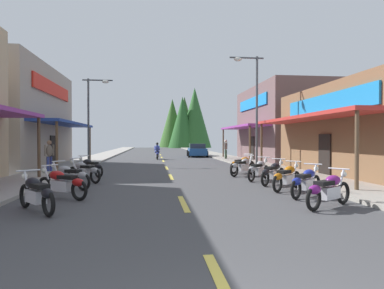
{
  "coord_description": "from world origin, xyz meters",
  "views": [
    {
      "loc": [
        -0.86,
        -1.97,
        1.83
      ],
      "look_at": [
        2.01,
        22.57,
        1.46
      ],
      "focal_mm": 31.2,
      "sensor_mm": 36.0,
      "label": 1
    }
  ],
  "objects_px": {
    "rider_cruising_lead": "(157,152)",
    "pedestrian_by_shop": "(226,148)",
    "motorcycle_parked_right_1": "(306,181)",
    "motorcycle_parked_left_2": "(69,176)",
    "motorcycle_parked_right_5": "(243,166)",
    "motorcycle_parked_left_4": "(90,167)",
    "motorcycle_parked_left_0": "(36,193)",
    "parked_car_curbside": "(197,150)",
    "motorcycle_parked_right_2": "(287,177)",
    "streetlamp_right": "(252,97)",
    "streetlamp_left": "(93,109)",
    "motorcycle_parked_right_3": "(273,172)",
    "pedestrian_browsing": "(49,154)",
    "motorcycle_parked_right_0": "(329,190)",
    "motorcycle_parked_right_6": "(242,164)",
    "motorcycle_parked_right_4": "(259,169)",
    "motorcycle_parked_left_1": "(62,183)",
    "motorcycle_parked_left_3": "(84,171)"
  },
  "relations": [
    {
      "from": "motorcycle_parked_right_2",
      "to": "parked_car_curbside",
      "type": "bearing_deg",
      "value": 48.45
    },
    {
      "from": "motorcycle_parked_left_0",
      "to": "motorcycle_parked_left_1",
      "type": "height_order",
      "value": "same"
    },
    {
      "from": "motorcycle_parked_left_0",
      "to": "motorcycle_parked_left_2",
      "type": "distance_m",
      "value": 3.92
    },
    {
      "from": "rider_cruising_lead",
      "to": "pedestrian_by_shop",
      "type": "bearing_deg",
      "value": -106.33
    },
    {
      "from": "streetlamp_left",
      "to": "pedestrian_by_shop",
      "type": "height_order",
      "value": "streetlamp_left"
    },
    {
      "from": "motorcycle_parked_left_1",
      "to": "streetlamp_left",
      "type": "bearing_deg",
      "value": -49.91
    },
    {
      "from": "parked_car_curbside",
      "to": "streetlamp_left",
      "type": "bearing_deg",
      "value": 144.15
    },
    {
      "from": "motorcycle_parked_right_6",
      "to": "motorcycle_parked_left_0",
      "type": "xyz_separation_m",
      "value": [
        -7.77,
        -9.0,
        0.0
      ]
    },
    {
      "from": "motorcycle_parked_right_3",
      "to": "motorcycle_parked_right_4",
      "type": "relative_size",
      "value": 0.97
    },
    {
      "from": "motorcycle_parked_right_2",
      "to": "motorcycle_parked_right_5",
      "type": "bearing_deg",
      "value": 51.6
    },
    {
      "from": "motorcycle_parked_right_5",
      "to": "motorcycle_parked_right_6",
      "type": "distance_m",
      "value": 1.43
    },
    {
      "from": "pedestrian_browsing",
      "to": "streetlamp_right",
      "type": "bearing_deg",
      "value": -134.45
    },
    {
      "from": "motorcycle_parked_right_3",
      "to": "parked_car_curbside",
      "type": "distance_m",
      "value": 22.11
    },
    {
      "from": "motorcycle_parked_right_1",
      "to": "parked_car_curbside",
      "type": "bearing_deg",
      "value": 49.51
    },
    {
      "from": "motorcycle_parked_left_0",
      "to": "streetlamp_right",
      "type": "bearing_deg",
      "value": -78.35
    },
    {
      "from": "motorcycle_parked_right_1",
      "to": "pedestrian_browsing",
      "type": "xyz_separation_m",
      "value": [
        -10.45,
        8.68,
        0.56
      ]
    },
    {
      "from": "motorcycle_parked_right_5",
      "to": "pedestrian_by_shop",
      "type": "xyz_separation_m",
      "value": [
        1.96,
        12.84,
        0.57
      ]
    },
    {
      "from": "motorcycle_parked_right_5",
      "to": "motorcycle_parked_left_2",
      "type": "bearing_deg",
      "value": 166.46
    },
    {
      "from": "motorcycle_parked_right_3",
      "to": "motorcycle_parked_right_5",
      "type": "height_order",
      "value": "same"
    },
    {
      "from": "motorcycle_parked_right_1",
      "to": "streetlamp_left",
      "type": "bearing_deg",
      "value": 81.79
    },
    {
      "from": "streetlamp_left",
      "to": "pedestrian_by_shop",
      "type": "relative_size",
      "value": 3.38
    },
    {
      "from": "motorcycle_parked_right_5",
      "to": "motorcycle_parked_left_4",
      "type": "distance_m",
      "value": 7.58
    },
    {
      "from": "motorcycle_parked_right_0",
      "to": "parked_car_curbside",
      "type": "relative_size",
      "value": 0.43
    },
    {
      "from": "motorcycle_parked_right_1",
      "to": "pedestrian_browsing",
      "type": "distance_m",
      "value": 13.59
    },
    {
      "from": "motorcycle_parked_right_3",
      "to": "streetlamp_left",
      "type": "bearing_deg",
      "value": 83.97
    },
    {
      "from": "motorcycle_parked_left_2",
      "to": "motorcycle_parked_left_4",
      "type": "relative_size",
      "value": 1.14
    },
    {
      "from": "motorcycle_parked_right_3",
      "to": "parked_car_curbside",
      "type": "height_order",
      "value": "parked_car_curbside"
    },
    {
      "from": "motorcycle_parked_left_3",
      "to": "pedestrian_by_shop",
      "type": "height_order",
      "value": "pedestrian_by_shop"
    },
    {
      "from": "rider_cruising_lead",
      "to": "motorcycle_parked_right_1",
      "type": "bearing_deg",
      "value": -169.36
    },
    {
      "from": "motorcycle_parked_right_2",
      "to": "motorcycle_parked_right_5",
      "type": "distance_m",
      "value": 4.86
    },
    {
      "from": "streetlamp_right",
      "to": "motorcycle_parked_right_1",
      "type": "xyz_separation_m",
      "value": [
        -1.1,
        -9.49,
        -3.91
      ]
    },
    {
      "from": "motorcycle_parked_right_4",
      "to": "rider_cruising_lead",
      "type": "xyz_separation_m",
      "value": [
        -4.33,
        16.32,
        0.17
      ]
    },
    {
      "from": "motorcycle_parked_right_2",
      "to": "parked_car_curbside",
      "type": "height_order",
      "value": "parked_car_curbside"
    },
    {
      "from": "motorcycle_parked_right_6",
      "to": "motorcycle_parked_left_1",
      "type": "xyz_separation_m",
      "value": [
        -7.65,
        -7.1,
        0.0
      ]
    },
    {
      "from": "motorcycle_parked_right_3",
      "to": "motorcycle_parked_right_4",
      "type": "distance_m",
      "value": 1.43
    },
    {
      "from": "motorcycle_parked_left_4",
      "to": "motorcycle_parked_right_5",
      "type": "bearing_deg",
      "value": -136.87
    },
    {
      "from": "motorcycle_parked_right_1",
      "to": "motorcycle_parked_left_2",
      "type": "xyz_separation_m",
      "value": [
        -7.94,
        2.53,
        0.0
      ]
    },
    {
      "from": "rider_cruising_lead",
      "to": "pedestrian_by_shop",
      "type": "distance_m",
      "value": 6.31
    },
    {
      "from": "motorcycle_parked_left_1",
      "to": "rider_cruising_lead",
      "type": "distance_m",
      "value": 20.4
    },
    {
      "from": "motorcycle_parked_right_6",
      "to": "pedestrian_browsing",
      "type": "xyz_separation_m",
      "value": [
        -10.44,
        1.07,
        0.56
      ]
    },
    {
      "from": "pedestrian_browsing",
      "to": "parked_car_curbside",
      "type": "bearing_deg",
      "value": -80.54
    },
    {
      "from": "motorcycle_parked_right_0",
      "to": "motorcycle_parked_right_2",
      "type": "distance_m",
      "value": 3.09
    },
    {
      "from": "motorcycle_parked_right_3",
      "to": "motorcycle_parked_left_0",
      "type": "height_order",
      "value": "same"
    },
    {
      "from": "streetlamp_right",
      "to": "motorcycle_parked_right_6",
      "type": "distance_m",
      "value": 4.48
    },
    {
      "from": "streetlamp_left",
      "to": "pedestrian_browsing",
      "type": "distance_m",
      "value": 6.33
    },
    {
      "from": "streetlamp_left",
      "to": "rider_cruising_lead",
      "type": "xyz_separation_m",
      "value": [
        4.59,
        6.56,
        -3.34
      ]
    },
    {
      "from": "motorcycle_parked_left_1",
      "to": "motorcycle_parked_left_2",
      "type": "relative_size",
      "value": 1.0
    },
    {
      "from": "motorcycle_parked_right_0",
      "to": "motorcycle_parked_right_6",
      "type": "xyz_separation_m",
      "value": [
        0.19,
        9.33,
        0.0
      ]
    },
    {
      "from": "motorcycle_parked_left_0",
      "to": "parked_car_curbside",
      "type": "relative_size",
      "value": 0.39
    },
    {
      "from": "motorcycle_parked_left_4",
      "to": "motorcycle_parked_left_1",
      "type": "bearing_deg",
      "value": 138.93
    }
  ]
}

